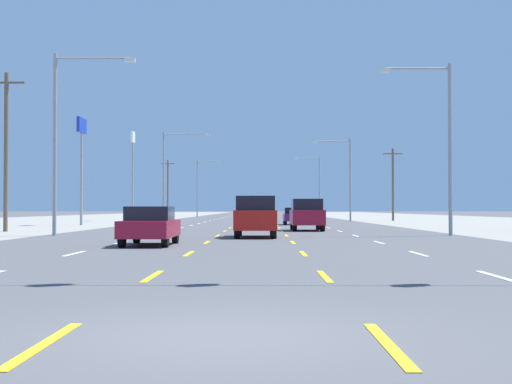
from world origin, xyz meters
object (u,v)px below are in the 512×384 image
at_px(suv_inner_right_mid, 307,214).
at_px(sedan_inner_right_midfar, 294,216).
at_px(streetlight_left_row_2, 200,184).
at_px(pole_sign_left_row_1, 82,143).
at_px(sedan_inner_left_nearest, 150,225).
at_px(suv_center_turn_near, 256,216).
at_px(streetlight_right_row_1, 346,173).
at_px(streetlight_right_row_2, 317,182).
at_px(streetlight_right_row_0, 443,136).
at_px(pole_sign_left_row_2, 133,158).
at_px(streetlight_left_row_1, 169,168).
at_px(streetlight_left_row_0, 63,129).

relative_size(suv_inner_right_mid, sedan_inner_right_midfar, 1.09).
bearing_deg(streetlight_left_row_2, pole_sign_left_row_1, -94.36).
bearing_deg(streetlight_left_row_2, sedan_inner_left_nearest, -86.35).
bearing_deg(suv_center_turn_near, streetlight_right_row_1, 77.95).
distance_m(sedan_inner_left_nearest, streetlight_right_row_1, 54.23).
relative_size(suv_inner_right_mid, streetlight_right_row_2, 0.49).
relative_size(sedan_inner_left_nearest, streetlight_right_row_0, 0.51).
bearing_deg(streetlight_right_row_1, pole_sign_left_row_2, 173.51).
relative_size(pole_sign_left_row_2, streetlight_right_row_0, 1.14).
xyz_separation_m(streetlight_right_row_1, streetlight_right_row_2, (0.03, 42.27, 0.54)).
height_order(pole_sign_left_row_1, pole_sign_left_row_2, pole_sign_left_row_2).
xyz_separation_m(streetlight_left_row_1, streetlight_left_row_2, (-0.17, 42.27, -0.28)).
xyz_separation_m(sedan_inner_right_midfar, streetlight_left_row_0, (-12.98, -25.26, 4.71)).
bearing_deg(streetlight_right_row_0, streetlight_right_row_2, 90.03).
distance_m(streetlight_left_row_2, streetlight_right_row_2, 19.48).
bearing_deg(suv_inner_right_mid, pole_sign_left_row_1, 140.40).
bearing_deg(streetlight_right_row_1, sedan_inner_right_midfar, -110.70).
height_order(suv_center_turn_near, suv_inner_right_mid, same).
distance_m(streetlight_right_row_1, streetlight_left_row_2, 46.52).
height_order(sedan_inner_left_nearest, streetlight_right_row_2, streetlight_right_row_2).
bearing_deg(suv_center_turn_near, pole_sign_left_row_2, 106.72).
bearing_deg(streetlight_right_row_1, suv_inner_right_mid, -100.67).
height_order(streetlight_left_row_1, streetlight_left_row_2, streetlight_left_row_1).
bearing_deg(sedan_inner_left_nearest, streetlight_left_row_1, 96.39).
height_order(suv_inner_right_mid, streetlight_right_row_1, streetlight_right_row_1).
xyz_separation_m(sedan_inner_right_midfar, streetlight_right_row_0, (6.50, -25.26, 4.36)).
bearing_deg(streetlight_right_row_0, pole_sign_left_row_1, 136.28).
bearing_deg(sedan_inner_right_midfar, streetlight_left_row_1, 127.07).
bearing_deg(suv_inner_right_mid, streetlight_right_row_0, -52.66).
xyz_separation_m(pole_sign_left_row_1, streetlight_right_row_0, (24.20, -23.14, -1.68)).
xyz_separation_m(sedan_inner_left_nearest, streetlight_left_row_0, (-6.00, 10.09, 4.71)).
bearing_deg(suv_inner_right_mid, sedan_inner_right_midfar, 90.18).
distance_m(pole_sign_left_row_1, streetlight_left_row_0, 23.65).
height_order(sedan_inner_right_midfar, streetlight_left_row_0, streetlight_left_row_0).
bearing_deg(pole_sign_left_row_2, sedan_inner_left_nearest, -79.43).
distance_m(sedan_inner_left_nearest, suv_inner_right_mid, 19.84).
distance_m(suv_center_turn_near, pole_sign_left_row_1, 29.85).
distance_m(suv_inner_right_mid, streetlight_left_row_2, 77.32).
height_order(streetlight_left_row_1, streetlight_right_row_2, streetlight_right_row_2).
bearing_deg(suv_center_turn_near, streetlight_left_row_2, 96.54).
bearing_deg(streetlight_left_row_2, pole_sign_left_row_2, -96.11).
distance_m(pole_sign_left_row_1, streetlight_right_row_1, 30.82).
distance_m(suv_center_turn_near, sedan_inner_right_midfar, 27.67).
distance_m(sedan_inner_right_midfar, streetlight_right_row_1, 18.72).
relative_size(sedan_inner_left_nearest, pole_sign_left_row_1, 0.51).
distance_m(pole_sign_left_row_2, streetlight_left_row_0, 45.19).
relative_size(pole_sign_left_row_2, streetlight_left_row_2, 1.06).
distance_m(sedan_inner_left_nearest, streetlight_left_row_1, 52.92).
relative_size(suv_center_turn_near, streetlight_left_row_2, 0.52).
relative_size(streetlight_right_row_1, streetlight_right_row_2, 0.90).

